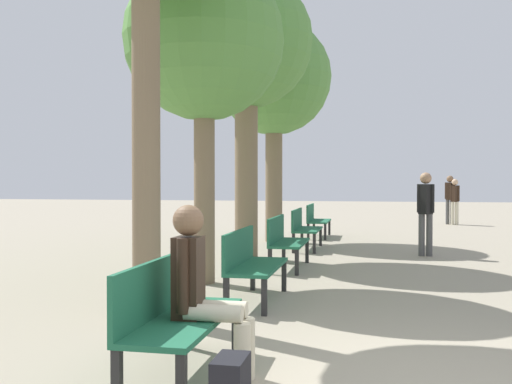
{
  "coord_description": "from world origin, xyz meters",
  "views": [
    {
      "loc": [
        -0.41,
        -3.85,
        1.46
      ],
      "look_at": [
        -2.43,
        6.05,
        1.29
      ],
      "focal_mm": 40.0,
      "sensor_mm": 36.0,
      "label": 1
    }
  ],
  "objects": [
    {
      "name": "bench_row_0",
      "position": [
        -1.87,
        0.2,
        0.5
      ],
      "size": [
        0.52,
        1.52,
        0.88
      ],
      "color": "#1E6042",
      "rests_on": "ground_plane"
    },
    {
      "name": "tree_row_1",
      "position": [
        -2.78,
        4.06,
        3.47
      ],
      "size": [
        2.32,
        2.32,
        4.67
      ],
      "color": "#7A664C",
      "rests_on": "ground_plane"
    },
    {
      "name": "bench_row_2",
      "position": [
        -1.87,
        5.72,
        0.5
      ],
      "size": [
        0.52,
        1.52,
        0.88
      ],
      "color": "#1E6042",
      "rests_on": "ground_plane"
    },
    {
      "name": "pedestrian_near",
      "position": [
        2.38,
        16.62,
        0.9
      ],
      "size": [
        0.32,
        0.28,
        1.57
      ],
      "color": "beige",
      "rests_on": "ground_plane"
    },
    {
      "name": "tree_row_2",
      "position": [
        -2.78,
        6.86,
        4.07
      ],
      "size": [
        2.56,
        2.56,
        5.45
      ],
      "color": "#7A664C",
      "rests_on": "ground_plane"
    },
    {
      "name": "tree_row_3",
      "position": [
        -2.78,
        10.01,
        3.98
      ],
      "size": [
        2.82,
        2.82,
        5.45
      ],
      "color": "#7A664C",
      "rests_on": "ground_plane"
    },
    {
      "name": "pedestrian_far",
      "position": [
        2.24,
        16.81,
        0.97
      ],
      "size": [
        0.34,
        0.3,
        1.69
      ],
      "color": "#4C4C4C",
      "rests_on": "ground_plane"
    },
    {
      "name": "bench_row_4",
      "position": [
        -1.87,
        11.25,
        0.5
      ],
      "size": [
        0.52,
        1.52,
        0.88
      ],
      "color": "#1E6042",
      "rests_on": "ground_plane"
    },
    {
      "name": "bench_row_1",
      "position": [
        -1.87,
        2.96,
        0.5
      ],
      "size": [
        0.52,
        1.52,
        0.88
      ],
      "color": "#1E6042",
      "rests_on": "ground_plane"
    },
    {
      "name": "person_seated",
      "position": [
        -1.63,
        0.19,
        0.69
      ],
      "size": [
        0.61,
        0.34,
        1.3
      ],
      "color": "beige",
      "rests_on": "ground_plane"
    },
    {
      "name": "pedestrian_mid",
      "position": [
        0.63,
        7.83,
        0.95
      ],
      "size": [
        0.34,
        0.3,
        1.66
      ],
      "color": "#4C4C4C",
      "rests_on": "ground_plane"
    },
    {
      "name": "bench_row_3",
      "position": [
        -1.87,
        8.48,
        0.5
      ],
      "size": [
        0.52,
        1.52,
        0.88
      ],
      "color": "#1E6042",
      "rests_on": "ground_plane"
    }
  ]
}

